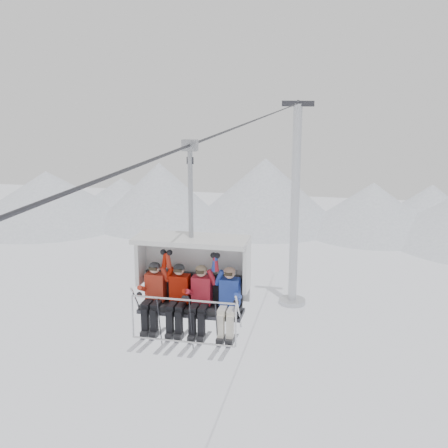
% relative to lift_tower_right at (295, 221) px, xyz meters
% --- Properties ---
extents(ridgeline, '(72.00, 21.00, 7.00)m').
position_rel_lift_tower_right_xyz_m(ridgeline, '(-1.58, 20.05, -2.94)').
color(ridgeline, white).
rests_on(ridgeline, ground).
extents(lift_tower_right, '(2.00, 1.80, 13.48)m').
position_rel_lift_tower_right_xyz_m(lift_tower_right, '(0.00, 0.00, 0.00)').
color(lift_tower_right, '#B9BBC1').
rests_on(lift_tower_right, ground).
extents(haul_cable, '(0.06, 50.00, 0.06)m').
position_rel_lift_tower_right_xyz_m(haul_cable, '(0.00, -22.00, 7.52)').
color(haul_cable, '#2F2F34').
rests_on(haul_cable, lift_tower_left).
extents(chairlift_carrier, '(2.33, 1.17, 3.98)m').
position_rel_lift_tower_right_xyz_m(chairlift_carrier, '(0.00, -25.07, 4.89)').
color(chairlift_carrier, black).
rests_on(chairlift_carrier, haul_cable).
extents(skier_far_left, '(0.40, 1.69, 1.60)m').
position_rel_lift_tower_right_xyz_m(skier_far_left, '(-0.77, -25.37, 4.42)').
color(skier_far_left, red).
rests_on(skier_far_left, chairlift_carrier).
extents(skier_center_left, '(0.40, 1.69, 1.60)m').
position_rel_lift_tower_right_xyz_m(skier_center_left, '(-0.24, -25.37, 4.42)').
color(skier_center_left, '#A31303').
rests_on(skier_center_left, chairlift_carrier).
extents(skier_center_right, '(0.40, 1.69, 1.60)m').
position_rel_lift_tower_right_xyz_m(skier_center_right, '(0.23, -25.37, 4.42)').
color(skier_center_right, '#B51E2D').
rests_on(skier_center_right, chairlift_carrier).
extents(skier_far_right, '(0.40, 1.69, 1.60)m').
position_rel_lift_tower_right_xyz_m(skier_far_right, '(0.82, -25.37, 4.42)').
color(skier_far_right, '#2642AD').
rests_on(skier_far_right, chairlift_carrier).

